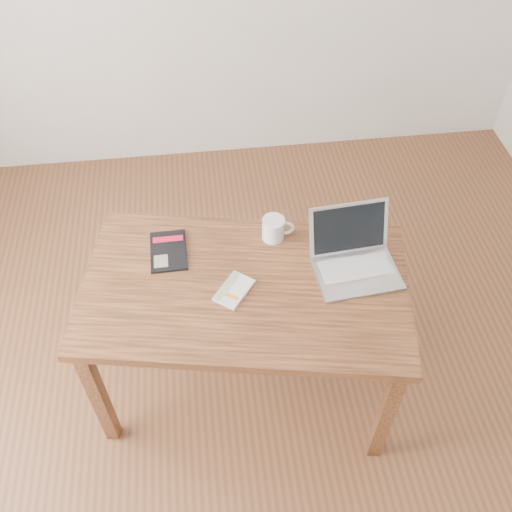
{
  "coord_description": "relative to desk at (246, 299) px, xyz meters",
  "views": [
    {
      "loc": [
        -0.15,
        -1.23,
        2.51
      ],
      "look_at": [
        0.03,
        0.23,
        0.85
      ],
      "focal_mm": 40.0,
      "sensor_mm": 36.0,
      "label": 1
    }
  ],
  "objects": [
    {
      "name": "coffee_mug",
      "position": [
        0.15,
        0.25,
        0.14
      ],
      "size": [
        0.14,
        0.09,
        0.1
      ],
      "rotation": [
        0.0,
        0.0,
        -0.08
      ],
      "color": "white",
      "rests_on": "desk"
    },
    {
      "name": "laptop",
      "position": [
        0.45,
        0.05,
        0.14
      ],
      "size": [
        0.35,
        0.33,
        0.22
      ],
      "rotation": [
        0.0,
        0.0,
        0.08
      ],
      "color": "silver",
      "rests_on": "desk"
    },
    {
      "name": "desk",
      "position": [
        0.0,
        0.0,
        0.0
      ],
      "size": [
        1.41,
        0.97,
        0.75
      ],
      "rotation": [
        0.0,
        0.0,
        -0.19
      ],
      "color": "#522E19",
      "rests_on": "ground"
    },
    {
      "name": "black_guidebook",
      "position": [
        -0.3,
        0.22,
        0.1
      ],
      "size": [
        0.15,
        0.23,
        0.01
      ],
      "rotation": [
        0.0,
        0.0,
        0.02
      ],
      "color": "black",
      "rests_on": "desk"
    },
    {
      "name": "white_guidebook",
      "position": [
        -0.05,
        -0.02,
        0.1
      ],
      "size": [
        0.18,
        0.19,
        0.01
      ],
      "rotation": [
        0.0,
        0.0,
        -0.65
      ],
      "color": "beige",
      "rests_on": "desk"
    },
    {
      "name": "room",
      "position": [
        -0.05,
        -0.17,
        0.69
      ],
      "size": [
        4.04,
        4.04,
        2.7
      ],
      "color": "#56331D",
      "rests_on": "ground"
    }
  ]
}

